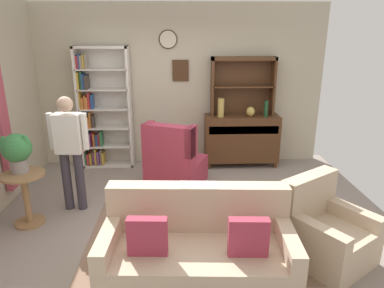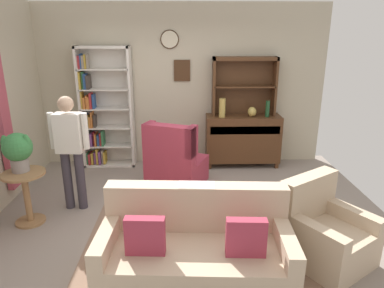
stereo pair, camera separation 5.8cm
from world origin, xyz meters
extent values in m
cube|color=gray|center=(0.00, 0.00, -0.01)|extent=(5.40, 4.60, 0.02)
cube|color=#BCB299|center=(0.00, 2.13, 1.40)|extent=(5.00, 0.06, 2.80)
cylinder|color=beige|center=(-0.23, 2.08, 2.20)|extent=(0.28, 0.03, 0.28)
torus|color=#382314|center=(-0.23, 2.08, 2.20)|extent=(0.31, 0.02, 0.31)
cube|color=#422816|center=(-0.02, 2.08, 1.68)|extent=(0.28, 0.03, 0.36)
cube|color=#B24756|center=(-2.44, 0.58, 1.35)|extent=(0.08, 0.24, 2.30)
cube|color=#846651|center=(0.20, -0.30, 0.00)|extent=(2.68, 2.15, 0.01)
cube|color=silver|center=(-1.77, 1.93, 1.05)|extent=(0.04, 0.30, 2.10)
cube|color=silver|center=(-0.91, 1.93, 1.05)|extent=(0.04, 0.30, 2.10)
cube|color=silver|center=(-1.34, 1.93, 2.08)|extent=(0.90, 0.30, 0.04)
cube|color=silver|center=(-1.34, 1.93, 0.02)|extent=(0.90, 0.30, 0.04)
cube|color=silver|center=(-1.34, 2.07, 1.05)|extent=(0.90, 0.01, 2.10)
cube|color=silver|center=(-1.34, 1.93, 0.38)|extent=(0.86, 0.30, 0.02)
cube|color=#337247|center=(-1.73, 1.91, 0.15)|extent=(0.03, 0.18, 0.20)
cube|color=#B22D33|center=(-1.69, 1.91, 0.14)|extent=(0.04, 0.24, 0.19)
cube|color=gold|center=(-1.64, 1.91, 0.15)|extent=(0.03, 0.23, 0.20)
cube|color=#723F7F|center=(-1.60, 1.91, 0.16)|extent=(0.04, 0.16, 0.21)
cube|color=gold|center=(-1.55, 1.91, 0.19)|extent=(0.03, 0.23, 0.28)
cube|color=#723F7F|center=(-1.51, 1.91, 0.17)|extent=(0.03, 0.23, 0.23)
cube|color=gray|center=(-1.47, 1.91, 0.18)|extent=(0.03, 0.13, 0.26)
cube|color=gold|center=(-1.43, 1.91, 0.15)|extent=(0.03, 0.19, 0.21)
cube|color=silver|center=(-1.34, 1.93, 0.71)|extent=(0.86, 0.30, 0.02)
cube|color=#337247|center=(-1.73, 1.91, 0.52)|extent=(0.04, 0.22, 0.27)
cube|color=#3F3833|center=(-1.68, 1.91, 0.51)|extent=(0.04, 0.20, 0.25)
cube|color=#723F7F|center=(-1.63, 1.91, 0.50)|extent=(0.03, 0.24, 0.23)
cube|color=#B22D33|center=(-1.59, 1.91, 0.51)|extent=(0.03, 0.10, 0.25)
cube|color=#CC7233|center=(-1.56, 1.91, 0.50)|extent=(0.02, 0.24, 0.22)
cube|color=#284C8C|center=(-1.52, 1.91, 0.49)|extent=(0.04, 0.15, 0.20)
cube|color=#B22D33|center=(-1.48, 1.91, 0.50)|extent=(0.03, 0.13, 0.22)
cube|color=#337247|center=(-1.44, 1.91, 0.52)|extent=(0.03, 0.19, 0.27)
cube|color=silver|center=(-1.34, 1.93, 1.05)|extent=(0.86, 0.30, 0.02)
cube|color=gray|center=(-1.73, 1.91, 0.87)|extent=(0.03, 0.18, 0.29)
cube|color=#284C8C|center=(-1.70, 1.91, 0.84)|extent=(0.02, 0.23, 0.23)
cube|color=gold|center=(-1.67, 1.91, 0.83)|extent=(0.03, 0.13, 0.21)
cube|color=#CC7233|center=(-1.63, 1.91, 0.82)|extent=(0.03, 0.20, 0.19)
cube|color=#CC7233|center=(-1.60, 1.91, 0.86)|extent=(0.02, 0.20, 0.28)
cube|color=#3F3833|center=(-1.56, 1.91, 0.83)|extent=(0.04, 0.13, 0.22)
cube|color=silver|center=(-1.34, 1.93, 1.39)|extent=(0.86, 0.30, 0.02)
cube|color=gold|center=(-1.74, 1.91, 1.21)|extent=(0.02, 0.16, 0.29)
cube|color=#CC7233|center=(-1.70, 1.91, 1.16)|extent=(0.04, 0.20, 0.19)
cube|color=#CC7233|center=(-1.66, 1.91, 1.17)|extent=(0.02, 0.19, 0.23)
cube|color=#CC7233|center=(-1.63, 1.91, 1.16)|extent=(0.03, 0.21, 0.21)
cube|color=#B22D33|center=(-1.59, 1.91, 1.20)|extent=(0.04, 0.16, 0.27)
cube|color=#284C8C|center=(-1.54, 1.91, 1.18)|extent=(0.03, 0.17, 0.24)
cube|color=silver|center=(-1.34, 1.93, 1.72)|extent=(0.86, 0.30, 0.02)
cube|color=gold|center=(-1.73, 1.91, 1.54)|extent=(0.03, 0.21, 0.29)
cube|color=#337247|center=(-1.69, 1.91, 1.54)|extent=(0.03, 0.12, 0.28)
cube|color=#284C8C|center=(-1.65, 1.91, 1.52)|extent=(0.04, 0.20, 0.26)
cube|color=#3F3833|center=(-1.60, 1.91, 1.51)|extent=(0.04, 0.24, 0.23)
cube|color=#B22D33|center=(-1.73, 1.91, 1.84)|extent=(0.04, 0.12, 0.21)
cube|color=#284C8C|center=(-1.69, 1.91, 1.86)|extent=(0.02, 0.16, 0.24)
cube|color=gray|center=(-1.66, 1.91, 1.84)|extent=(0.04, 0.17, 0.21)
cube|color=gold|center=(-1.62, 1.91, 1.85)|extent=(0.03, 0.20, 0.23)
cube|color=gray|center=(-1.59, 1.91, 1.85)|extent=(0.02, 0.14, 0.24)
cube|color=#4C2D19|center=(1.05, 1.86, 0.51)|extent=(1.30, 0.45, 0.82)
cube|color=#4C2D19|center=(0.45, 1.69, 0.05)|extent=(0.06, 0.06, 0.10)
cube|color=#4C2D19|center=(1.65, 1.69, 0.05)|extent=(0.06, 0.06, 0.10)
cube|color=#4C2D19|center=(0.45, 2.04, 0.05)|extent=(0.06, 0.06, 0.10)
cube|color=#4C2D19|center=(1.65, 2.04, 0.05)|extent=(0.06, 0.06, 0.10)
cube|color=#3D2414|center=(1.05, 1.64, 0.71)|extent=(1.20, 0.01, 0.14)
cube|color=#4C2D19|center=(0.52, 1.94, 1.42)|extent=(0.04, 0.26, 1.00)
cube|color=#4C2D19|center=(1.58, 1.94, 1.42)|extent=(0.04, 0.26, 1.00)
cube|color=#4C2D19|center=(1.05, 1.94, 1.89)|extent=(1.10, 0.26, 0.06)
cube|color=#4C2D19|center=(1.05, 1.94, 1.42)|extent=(1.06, 0.26, 0.02)
cube|color=#4C2D19|center=(1.05, 2.06, 1.42)|extent=(1.10, 0.01, 1.00)
cylinder|color=tan|center=(0.66, 1.78, 1.08)|extent=(0.11, 0.11, 0.32)
ellipsoid|color=tan|center=(1.18, 1.79, 1.01)|extent=(0.15, 0.15, 0.17)
cylinder|color=#194223|center=(1.44, 1.77, 1.06)|extent=(0.07, 0.07, 0.28)
cube|color=#C6AD8E|center=(0.09, -1.27, 0.21)|extent=(1.85, 0.95, 0.42)
cube|color=#C6AD8E|center=(0.11, -0.94, 0.66)|extent=(1.81, 0.30, 0.48)
cube|color=#C6AD8E|center=(-0.74, -1.22, 0.30)|extent=(0.19, 0.86, 0.60)
cube|color=#C6AD8E|center=(0.92, -1.31, 0.30)|extent=(0.19, 0.86, 0.60)
cube|color=#A33347|center=(-0.36, -1.36, 0.60)|extent=(0.37, 0.12, 0.36)
cube|color=#A33347|center=(0.54, -1.41, 0.60)|extent=(0.37, 0.12, 0.36)
cube|color=white|center=(0.11, -0.94, 0.90)|extent=(0.37, 0.20, 0.00)
cube|color=#C6AD8E|center=(1.50, -0.95, 0.20)|extent=(1.06, 1.06, 0.40)
cube|color=#C6AD8E|center=(1.33, -0.70, 0.64)|extent=(0.73, 0.56, 0.48)
cube|color=#C6AD8E|center=(1.24, -1.11, 0.28)|extent=(0.55, 0.73, 0.55)
cube|color=#C6AD8E|center=(1.75, -0.78, 0.28)|extent=(0.55, 0.73, 0.55)
cube|color=#A33347|center=(-0.11, 1.04, 0.21)|extent=(1.03, 1.04, 0.42)
cube|color=#A33347|center=(-0.22, 0.77, 0.74)|extent=(0.80, 0.49, 0.63)
cube|color=#A33347|center=(0.11, 0.67, 0.83)|extent=(0.20, 0.30, 0.44)
cube|color=#A33347|center=(-0.52, 0.94, 0.83)|extent=(0.20, 0.30, 0.44)
cylinder|color=#997047|center=(-1.98, -0.07, 0.67)|extent=(0.52, 0.52, 0.03)
cylinder|color=#997047|center=(-1.98, -0.07, 0.33)|extent=(0.08, 0.08, 0.66)
cylinder|color=#997047|center=(-1.98, -0.07, 0.01)|extent=(0.36, 0.36, 0.03)
cylinder|color=gray|center=(-2.03, -0.02, 0.77)|extent=(0.21, 0.21, 0.17)
sphere|color=#387F42|center=(-2.03, -0.02, 1.00)|extent=(0.35, 0.35, 0.35)
ellipsoid|color=#387F42|center=(-1.90, -0.03, 1.04)|extent=(0.10, 0.06, 0.25)
ellipsoid|color=#387F42|center=(-1.90, -0.04, 1.04)|extent=(0.10, 0.06, 0.25)
ellipsoid|color=#387F42|center=(-2.14, -0.06, 1.04)|extent=(0.10, 0.06, 0.25)
cylinder|color=#38333D|center=(-1.59, 0.32, 0.41)|extent=(0.13, 0.13, 0.82)
cylinder|color=#38333D|center=(-1.41, 0.31, 0.41)|extent=(0.13, 0.13, 0.82)
cube|color=silver|center=(-1.50, 0.31, 1.08)|extent=(0.35, 0.22, 0.52)
sphere|color=tan|center=(-1.50, 0.31, 1.46)|extent=(0.21, 0.21, 0.20)
cylinder|color=silver|center=(-1.72, 0.33, 1.11)|extent=(0.09, 0.09, 0.48)
cylinder|color=silver|center=(-1.28, 0.30, 1.11)|extent=(0.09, 0.09, 0.48)
cube|color=#4C2D19|center=(0.13, -0.37, 0.40)|extent=(0.80, 0.50, 0.03)
cube|color=#4C2D19|center=(-0.24, -0.59, 0.20)|extent=(0.05, 0.05, 0.39)
cube|color=#4C2D19|center=(0.50, -0.59, 0.20)|extent=(0.05, 0.05, 0.39)
cube|color=#4C2D19|center=(-0.24, -0.15, 0.20)|extent=(0.05, 0.05, 0.39)
cube|color=#4C2D19|center=(0.50, -0.15, 0.20)|extent=(0.05, 0.05, 0.39)
cube|color=#723F7F|center=(0.21, -0.33, 0.43)|extent=(0.14, 0.12, 0.02)
cube|color=#3F3833|center=(0.20, -0.33, 0.46)|extent=(0.16, 0.11, 0.02)
cube|color=gray|center=(0.21, -0.33, 0.48)|extent=(0.16, 0.14, 0.02)
cube|color=#CC7233|center=(0.20, -0.34, 0.50)|extent=(0.16, 0.12, 0.02)
camera|label=1|loc=(-0.08, -4.09, 2.35)|focal=32.78mm
camera|label=2|loc=(-0.02, -4.09, 2.35)|focal=32.78mm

